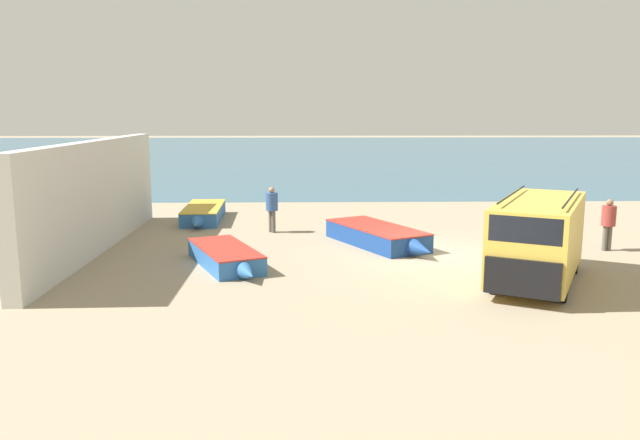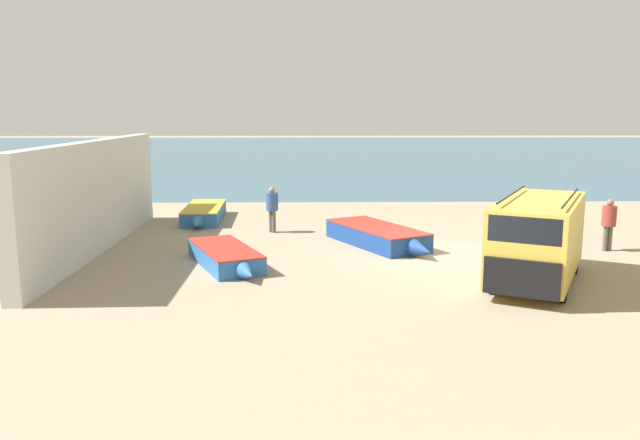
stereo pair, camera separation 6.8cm
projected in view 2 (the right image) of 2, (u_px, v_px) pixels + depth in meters
ground_plane at (430, 255)px, 20.36m from camera, size 200.00×200.00×0.00m
sea_water at (342, 152)px, 71.57m from camera, size 120.00×80.00×0.01m
harbor_wall at (97, 196)px, 20.79m from camera, size 0.50×12.84×3.67m
parked_van at (538, 238)px, 16.81m from camera, size 4.03×5.32×2.42m
fishing_rowboat_0 at (204, 213)px, 26.67m from camera, size 1.66×5.07×0.61m
fishing_rowboat_1 at (379, 236)px, 21.73m from camera, size 3.47×5.10×0.65m
fishing_rowboat_2 at (226, 257)px, 18.81m from camera, size 2.75×4.40×0.57m
fisherman_0 at (609, 220)px, 20.78m from camera, size 0.46×0.46×1.75m
fisherman_1 at (272, 205)px, 23.95m from camera, size 0.46×0.46×1.77m
fisherman_2 at (545, 208)px, 23.97m from camera, size 0.42×0.42×1.59m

